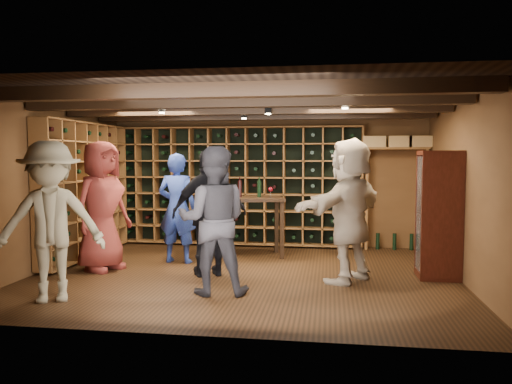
# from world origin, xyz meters

# --- Properties ---
(ground) EXTENTS (6.00, 6.00, 0.00)m
(ground) POSITION_xyz_m (0.00, 0.00, 0.00)
(ground) COLOR #341E0E
(ground) RESTS_ON ground
(room_shell) EXTENTS (6.00, 6.00, 6.00)m
(room_shell) POSITION_xyz_m (0.00, 0.05, 2.42)
(room_shell) COLOR brown
(room_shell) RESTS_ON ground
(wine_rack_back) EXTENTS (4.65, 0.30, 2.20)m
(wine_rack_back) POSITION_xyz_m (-0.52, 2.33, 1.15)
(wine_rack_back) COLOR brown
(wine_rack_back) RESTS_ON ground
(wine_rack_left) EXTENTS (0.30, 2.65, 2.20)m
(wine_rack_left) POSITION_xyz_m (-2.83, 0.82, 1.15)
(wine_rack_left) COLOR brown
(wine_rack_left) RESTS_ON ground
(crate_shelf) EXTENTS (1.20, 0.32, 2.07)m
(crate_shelf) POSITION_xyz_m (2.41, 2.32, 1.57)
(crate_shelf) COLOR brown
(crate_shelf) RESTS_ON ground
(display_cabinet) EXTENTS (0.55, 0.50, 1.75)m
(display_cabinet) POSITION_xyz_m (2.71, 0.20, 0.86)
(display_cabinet) COLOR #3A130B
(display_cabinet) RESTS_ON ground
(man_blue_shirt) EXTENTS (0.67, 0.47, 1.75)m
(man_blue_shirt) POSITION_xyz_m (-1.20, 0.68, 0.88)
(man_blue_shirt) COLOR navy
(man_blue_shirt) RESTS_ON ground
(man_grey_suit) EXTENTS (0.98, 0.81, 1.83)m
(man_grey_suit) POSITION_xyz_m (-0.20, -1.03, 0.91)
(man_grey_suit) COLOR black
(man_grey_suit) RESTS_ON ground
(guest_red_floral) EXTENTS (0.92, 1.10, 1.93)m
(guest_red_floral) POSITION_xyz_m (-2.15, -0.01, 0.97)
(guest_red_floral) COLOR maroon
(guest_red_floral) RESTS_ON ground
(guest_woman_black) EXTENTS (1.14, 0.80, 1.80)m
(guest_woman_black) POSITION_xyz_m (-0.47, -0.12, 0.90)
(guest_woman_black) COLOR black
(guest_woman_black) RESTS_ON ground
(guest_khaki) EXTENTS (1.40, 1.14, 1.88)m
(guest_khaki) POSITION_xyz_m (-2.01, -1.62, 0.94)
(guest_khaki) COLOR #7C7355
(guest_khaki) RESTS_ON ground
(guest_beige) EXTENTS (1.50, 1.82, 1.95)m
(guest_beige) POSITION_xyz_m (1.48, -0.15, 0.98)
(guest_beige) COLOR tan
(guest_beige) RESTS_ON ground
(tasting_table) EXTENTS (1.47, 1.00, 1.29)m
(tasting_table) POSITION_xyz_m (-0.23, 1.30, 0.88)
(tasting_table) COLOR black
(tasting_table) RESTS_ON ground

